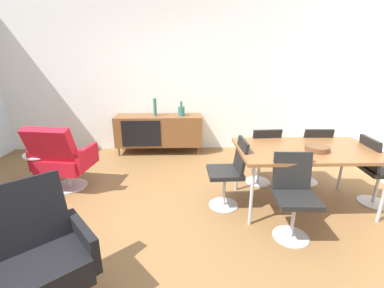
{
  "coord_description": "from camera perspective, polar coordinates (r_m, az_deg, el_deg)",
  "views": [
    {
      "loc": [
        0.24,
        -2.45,
        1.75
      ],
      "look_at": [
        0.33,
        0.53,
        0.75
      ],
      "focal_mm": 24.36,
      "sensor_mm": 36.0,
      "label": 1
    }
  ],
  "objects": [
    {
      "name": "dining_chair_back_left",
      "position": [
        3.77,
        15.04,
        -2.05
      ],
      "size": [
        0.42,
        0.45,
        0.86
      ],
      "color": "black",
      "rests_on": "ground_plane"
    },
    {
      "name": "dining_chair_near_window",
      "position": [
        3.14,
        8.32,
        -5.79
      ],
      "size": [
        0.43,
        0.41,
        0.86
      ],
      "color": "black",
      "rests_on": "ground_plane"
    },
    {
      "name": "wall_back",
      "position": [
        5.07,
        -4.63,
        14.48
      ],
      "size": [
        6.8,
        0.12,
        2.8
      ],
      "primitive_type": "cube",
      "color": "white",
      "rests_on": "ground_plane"
    },
    {
      "name": "dining_chair_back_right",
      "position": [
        4.02,
        24.57,
        -1.82
      ],
      "size": [
        0.41,
        0.43,
        0.86
      ],
      "color": "black",
      "rests_on": "ground_plane"
    },
    {
      "name": "armchair_black_shell",
      "position": [
        2.23,
        -31.87,
        -19.96
      ],
      "size": [
        0.91,
        0.9,
        0.95
      ],
      "color": "black",
      "rests_on": "ground_plane"
    },
    {
      "name": "lounge_chair_red",
      "position": [
        3.91,
        -26.63,
        -2.71
      ],
      "size": [
        0.79,
        0.74,
        0.95
      ],
      "color": "red",
      "rests_on": "ground_plane"
    },
    {
      "name": "dining_chair_front_left",
      "position": [
        2.81,
        21.42,
        -10.03
      ],
      "size": [
        0.42,
        0.44,
        0.86
      ],
      "color": "black",
      "rests_on": "ground_plane"
    },
    {
      "name": "ground_plane",
      "position": [
        3.02,
        -6.26,
        -17.05
      ],
      "size": [
        8.32,
        8.32,
        0.0
      ],
      "primitive_type": "plane",
      "color": "brown"
    },
    {
      "name": "sideboard",
      "position": [
        4.95,
        -7.27,
        2.99
      ],
      "size": [
        1.6,
        0.45,
        0.72
      ],
      "color": "brown",
      "rests_on": "ground_plane"
    },
    {
      "name": "wooden_bowl_on_table",
      "position": [
        3.27,
        25.73,
        -0.87
      ],
      "size": [
        0.26,
        0.26,
        0.06
      ],
      "primitive_type": "cylinder",
      "color": "brown",
      "rests_on": "dining_table"
    },
    {
      "name": "fruit_bowl",
      "position": [
        4.06,
        -30.29,
        -1.12
      ],
      "size": [
        0.2,
        0.2,
        0.11
      ],
      "color": "#262628",
      "rests_on": "side_table_round"
    },
    {
      "name": "side_table_round",
      "position": [
        4.14,
        -29.74,
        -4.28
      ],
      "size": [
        0.44,
        0.44,
        0.52
      ],
      "color": "white",
      "rests_on": "ground_plane"
    },
    {
      "name": "vase_sculptural_dark",
      "position": [
        4.84,
        -2.37,
        7.33
      ],
      "size": [
        0.13,
        0.13,
        0.26
      ],
      "color": "#337266",
      "rests_on": "sideboard"
    },
    {
      "name": "dining_table",
      "position": [
        3.33,
        23.77,
        -1.59
      ],
      "size": [
        1.6,
        0.9,
        0.74
      ],
      "color": "brown",
      "rests_on": "ground_plane"
    },
    {
      "name": "dining_chair_far_end",
      "position": [
        3.87,
        35.31,
        -4.43
      ],
      "size": [
        0.45,
        0.43,
        0.86
      ],
      "color": "black",
      "rests_on": "ground_plane"
    },
    {
      "name": "vase_cobalt",
      "position": [
        4.86,
        -8.12,
        8.01
      ],
      "size": [
        0.06,
        0.06,
        0.32
      ],
      "color": "#337266",
      "rests_on": "sideboard"
    }
  ]
}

